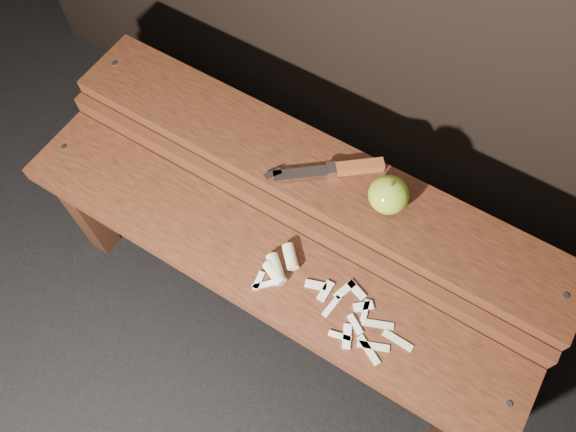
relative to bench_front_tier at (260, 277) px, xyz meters
The scene contains 6 objects.
ground 0.36m from the bench_front_tier, 90.00° to the left, with size 60.00×60.00×0.00m, color black.
bench_front_tier is the anchor object (origin of this frame).
bench_rear_tier 0.23m from the bench_front_tier, 90.00° to the left, with size 1.20×0.21×0.50m.
apple 0.34m from the bench_front_tier, 53.22° to the left, with size 0.08×0.08×0.09m.
knife 0.31m from the bench_front_tier, 77.05° to the left, with size 0.21×0.18×0.02m.
apple_scraps 0.13m from the bench_front_tier, ahead, with size 0.35×0.14×0.03m.
Camera 1 is at (0.30, -0.42, 1.53)m, focal length 35.00 mm.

